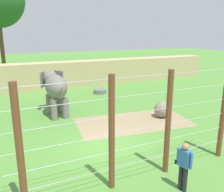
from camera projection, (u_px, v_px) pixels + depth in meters
ground_plane at (108, 147)px, 10.94m from camera, size 120.00×120.00×0.00m
dirt_patch at (133, 122)px, 13.99m from camera, size 6.90×4.21×0.01m
embankment_wall at (48, 76)px, 22.39m from camera, size 36.00×1.80×2.43m
elephant at (55, 88)px, 14.87m from camera, size 1.51×3.58×2.65m
enrichment_ball at (162, 109)px, 14.70m from camera, size 0.99×0.99×0.99m
cable_fence at (142, 128)px, 8.05m from camera, size 8.72×0.20×3.83m
zookeeper at (184, 165)px, 7.67m from camera, size 0.31×0.57×1.67m
water_tub at (100, 91)px, 20.72m from camera, size 1.10×1.10×0.35m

